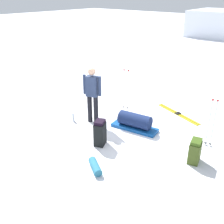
{
  "coord_description": "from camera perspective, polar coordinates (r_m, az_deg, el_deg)",
  "views": [
    {
      "loc": [
        4.26,
        -4.88,
        3.69
      ],
      "look_at": [
        0.0,
        0.0,
        0.7
      ],
      "focal_mm": 42.59,
      "sensor_mm": 36.0,
      "label": 1
    }
  ],
  "objects": [
    {
      "name": "thermos_bottle",
      "position": [
        8.24,
        -8.29,
        -1.11
      ],
      "size": [
        0.07,
        0.07,
        0.26
      ],
      "primitive_type": "cylinder",
      "color": "#ADBAC6",
      "rests_on": "ground_plane"
    },
    {
      "name": "ski_poles_planted_near",
      "position": [
        8.76,
        2.98,
        5.23
      ],
      "size": [
        0.21,
        0.11,
        1.38
      ],
      "color": "#BBB4BC",
      "rests_on": "ground_plane"
    },
    {
      "name": "sleeping_mat_rolled",
      "position": [
        6.08,
        -3.63,
        -11.58
      ],
      "size": [
        0.57,
        0.43,
        0.18
      ],
      "primitive_type": "cylinder",
      "rotation": [
        0.0,
        1.57,
        2.61
      ],
      "color": "teal",
      "rests_on": "ground_plane"
    },
    {
      "name": "skier_standing",
      "position": [
        7.8,
        -4.25,
        4.18
      ],
      "size": [
        0.54,
        0.33,
        1.7
      ],
      "color": "black",
      "rests_on": "ground_plane"
    },
    {
      "name": "backpack_large_dark",
      "position": [
        6.86,
        -2.58,
        -4.5
      ],
      "size": [
        0.37,
        0.41,
        0.69
      ],
      "color": "black",
      "rests_on": "ground_plane"
    },
    {
      "name": "ski_poles_planted_far",
      "position": [
        7.08,
        20.64,
        -1.75
      ],
      "size": [
        0.18,
        0.1,
        1.3
      ],
      "color": "#A8B9C3",
      "rests_on": "ground_plane"
    },
    {
      "name": "gear_sled",
      "position": [
        7.67,
        4.91,
        -2.17
      ],
      "size": [
        1.4,
        0.67,
        0.49
      ],
      "color": "#104A96",
      "rests_on": "ground_plane"
    },
    {
      "name": "ski_pair_near",
      "position": [
        8.91,
        13.95,
        -0.37
      ],
      "size": [
        1.78,
        0.75,
        0.05
      ],
      "color": "#AF9F18",
      "rests_on": "ground_plane"
    },
    {
      "name": "backpack_bright",
      "position": [
        6.51,
        17.37,
        -8.05
      ],
      "size": [
        0.33,
        0.41,
        0.59
      ],
      "color": "#3E4E1C",
      "rests_on": "ground_plane"
    },
    {
      "name": "ground_plane",
      "position": [
        7.45,
        0.0,
        -4.89
      ],
      "size": [
        80.0,
        80.0,
        0.0
      ],
      "primitive_type": "plane",
      "color": "white"
    }
  ]
}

